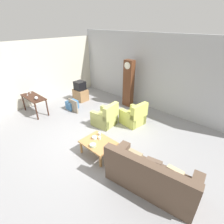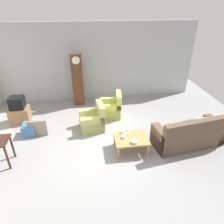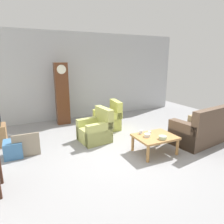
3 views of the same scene
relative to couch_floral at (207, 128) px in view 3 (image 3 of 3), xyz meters
The scene contains 13 objects.
ground_plane 2.47m from the couch_floral, behind, with size 10.40×10.40×0.00m, color gray.
garage_door_wall 4.77m from the couch_floral, 121.80° to the left, with size 8.40×0.16×3.20m, color #ADAFB5.
couch_floral is the anchor object (origin of this frame).
armchair_olive_near 3.10m from the couch_floral, 154.79° to the left, with size 0.87×0.85×0.92m.
armchair_olive_far 2.96m from the couch_floral, 134.13° to the left, with size 0.87×0.85×0.92m.
coffee_table_wood 1.78m from the couch_floral, behind, with size 0.96×0.76×0.44m.
grandfather_clock 4.70m from the couch_floral, 134.76° to the left, with size 0.44×0.30×2.13m.
framed_picture_leaning 4.75m from the couch_floral, 166.21° to the left, with size 0.60×0.05×0.56m, color gray.
storage_box_blue 5.06m from the couch_floral, 165.50° to the left, with size 0.40×0.46×0.38m, color teal.
cup_white_porcelain 1.86m from the couch_floral, behind, with size 0.08×0.08×0.08m, color white.
cup_blue_rimmed 2.03m from the couch_floral, behind, with size 0.07×0.07×0.09m, color silver.
bowl_white_stacked 1.99m from the couch_floral, behind, with size 0.15×0.15×0.07m, color white.
bowl_shallow_green 1.77m from the couch_floral, behind, with size 0.19×0.19×0.07m, color #B2C69E.
Camera 3 is at (-2.24, -3.95, 2.21)m, focal length 32.14 mm.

